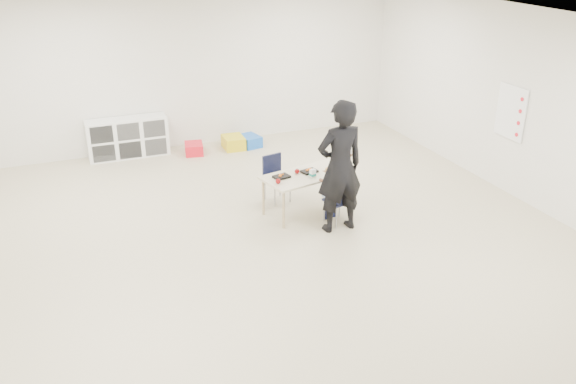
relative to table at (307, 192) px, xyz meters
name	(u,v)px	position (x,y,z in m)	size (l,w,h in m)	color
room	(277,149)	(-0.84, -1.00, 1.10)	(9.00, 9.02, 2.80)	beige
table	(307,192)	(0.00, 0.00, 0.00)	(1.38, 0.89, 0.58)	beige
chair_near	(338,199)	(0.26, -0.49, 0.05)	(0.34, 0.32, 0.70)	#111534
chair_far	(277,179)	(-0.26, 0.49, 0.05)	(0.34, 0.32, 0.70)	#111534
child	(339,186)	(0.26, -0.49, 0.26)	(0.47, 0.47, 1.10)	#B2C6F1
lunch_tray_near	(309,171)	(0.06, 0.05, 0.30)	(0.22, 0.16, 0.03)	black
lunch_tray_far	(282,177)	(-0.38, 0.01, 0.30)	(0.22, 0.16, 0.03)	black
milk_carton	(313,173)	(0.04, -0.11, 0.34)	(0.07, 0.07, 0.10)	white
bread_roll	(328,169)	(0.32, -0.03, 0.32)	(0.09, 0.09, 0.07)	tan
apple_near	(297,171)	(-0.13, 0.06, 0.32)	(0.07, 0.07, 0.07)	maroon
apple_far	(278,181)	(-0.51, -0.18, 0.32)	(0.07, 0.07, 0.07)	maroon
cubby_shelf	(128,138)	(-2.04, 3.28, 0.05)	(1.40, 0.40, 0.70)	white
rules_poster	(511,112)	(3.14, -0.40, 0.95)	(0.02, 0.60, 0.80)	white
adult	(340,167)	(0.17, -0.67, 0.61)	(0.66, 0.43, 1.82)	black
bin_red	(194,149)	(-0.93, 2.97, -0.20)	(0.31, 0.40, 0.20)	red
bin_yellow	(233,142)	(-0.18, 2.98, -0.18)	(0.36, 0.47, 0.23)	yellow
bin_blue	(250,141)	(0.13, 2.97, -0.19)	(0.33, 0.42, 0.21)	blue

